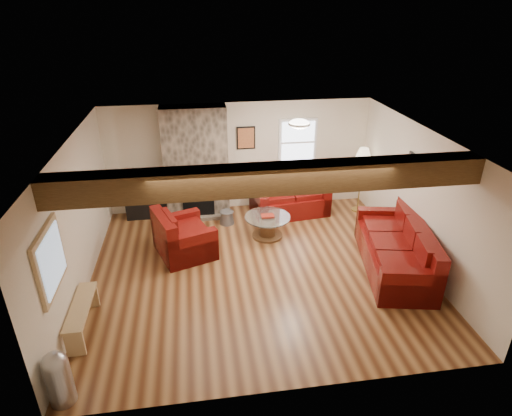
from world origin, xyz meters
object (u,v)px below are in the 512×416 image
at_px(loveseat, 290,195).
at_px(floor_lamp, 363,158).
at_px(sofa_three, 395,246).
at_px(television, 146,187).
at_px(armchair_red, 184,233).
at_px(tv_cabinet, 148,207).
at_px(coffee_table, 267,226).

relative_size(loveseat, floor_lamp, 1.10).
relative_size(sofa_three, television, 2.84).
bearing_deg(armchair_red, tv_cabinet, 5.91).
bearing_deg(coffee_table, television, 152.22).
height_order(sofa_three, loveseat, sofa_three).
xyz_separation_m(loveseat, armchair_red, (-2.41, -1.44, 0.00)).
bearing_deg(sofa_three, floor_lamp, -174.27).
bearing_deg(tv_cabinet, armchair_red, -64.62).
bearing_deg(coffee_table, tv_cabinet, 152.22).
bearing_deg(television, loveseat, -5.30).
distance_m(loveseat, coffee_table, 1.27).
relative_size(tv_cabinet, floor_lamp, 0.62).
xyz_separation_m(armchair_red, floor_lamp, (4.04, 1.32, 0.86)).
height_order(loveseat, television, television).
bearing_deg(floor_lamp, armchair_red, -161.92).
bearing_deg(armchair_red, coffee_table, -96.10).
xyz_separation_m(sofa_three, coffee_table, (-2.09, 1.50, -0.23)).
relative_size(loveseat, television, 1.99).
distance_m(loveseat, floor_lamp, 1.85).
height_order(coffee_table, tv_cabinet, coffee_table).
bearing_deg(loveseat, television, 167.89).
bearing_deg(loveseat, coffee_table, -130.90).
distance_m(sofa_three, coffee_table, 2.58).
xyz_separation_m(armchair_red, tv_cabinet, (-0.83, 1.74, -0.21)).
height_order(television, floor_lamp, floor_lamp).
xyz_separation_m(coffee_table, floor_lamp, (2.33, 0.91, 1.08)).
distance_m(armchair_red, tv_cabinet, 1.94).
xyz_separation_m(television, floor_lamp, (4.87, -0.42, 0.59)).
height_order(loveseat, armchair_red, armchair_red).
height_order(sofa_three, floor_lamp, floor_lamp).
bearing_deg(coffee_table, armchair_red, -166.63).
distance_m(television, floor_lamp, 4.92).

